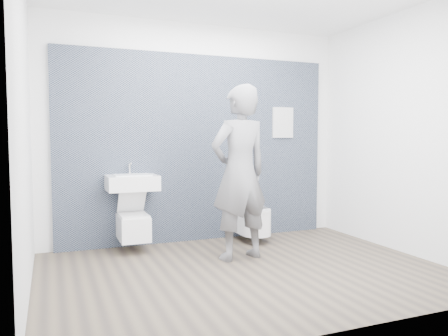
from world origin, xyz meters
name	(u,v)px	position (x,y,z in m)	size (l,w,h in m)	color
ground	(246,271)	(0.00, 0.00, 0.00)	(4.00, 4.00, 0.00)	brown
room_shell	(247,97)	(0.00, 0.00, 1.74)	(4.00, 4.00, 4.00)	silver
tile_wall	(199,239)	(0.00, 1.47, 0.00)	(3.60, 0.06, 2.40)	black
washbasin	(132,182)	(-0.92, 1.22, 0.82)	(0.59, 0.44, 0.44)	white
toilet_square	(133,226)	(-0.92, 1.20, 0.30)	(0.34, 0.49, 0.59)	white
toilet_rounded	(253,221)	(0.61, 1.12, 0.27)	(0.37, 0.62, 0.34)	white
info_placard	(282,232)	(1.21, 1.43, 0.00)	(0.31, 0.03, 0.42)	white
visitor	(240,173)	(0.12, 0.43, 0.96)	(0.70, 0.46, 1.91)	slate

